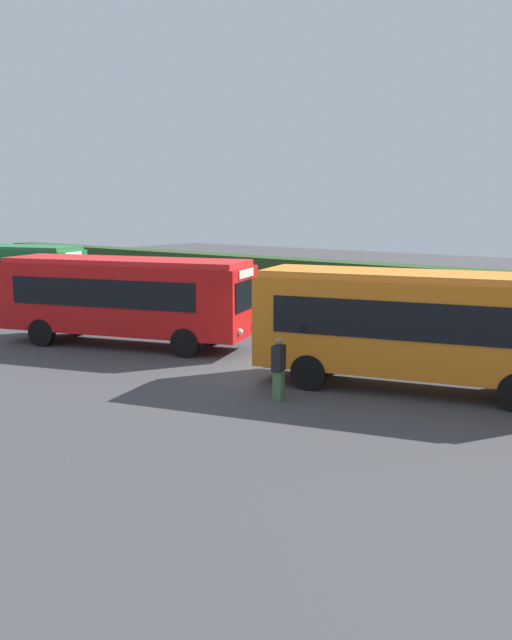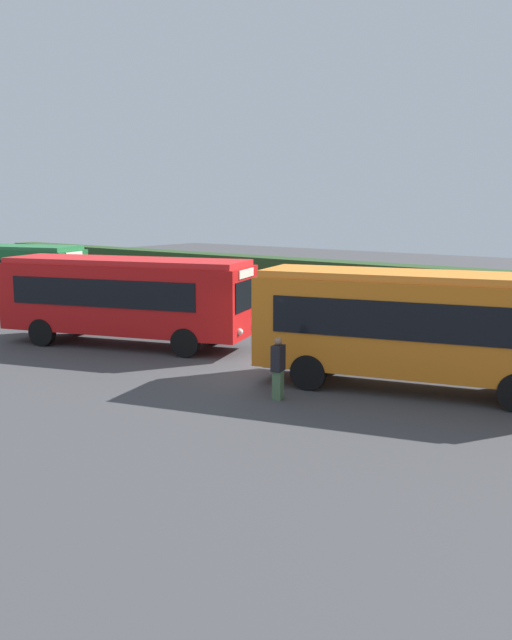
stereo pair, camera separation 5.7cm
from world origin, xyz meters
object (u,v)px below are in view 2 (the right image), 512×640
object	(u,v)px
person_center	(330,332)
bus_orange	(416,323)
bus_red	(127,296)
person_right	(278,367)

from	to	relation	value
person_center	bus_orange	bearing A→B (deg)	-21.02
bus_red	person_center	distance (m)	7.58
person_center	bus_red	bearing A→B (deg)	-159.17
bus_orange	person_right	size ratio (longest dim) A/B	5.43
person_center	person_right	bearing A→B (deg)	-72.15
person_right	bus_orange	bearing A→B (deg)	39.89
bus_orange	person_right	distance (m)	4.04
bus_orange	person_right	xyz separation A→B (m)	(-2.41, -3.09, -0.99)
bus_red	person_right	distance (m)	8.81
bus_red	person_center	xyz separation A→B (m)	(7.14, 2.41, -0.87)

